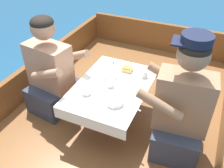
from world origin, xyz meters
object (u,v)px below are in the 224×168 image
coffee_cup_starboard (111,83)px  coffee_cup_center (144,73)px  sandwich (127,69)px  person_starboard (181,109)px  person_port (51,75)px  coffee_cup_port (86,91)px

coffee_cup_starboard → coffee_cup_center: (0.21, 0.26, -0.00)m
sandwich → coffee_cup_center: bearing=-1.3°
person_starboard → coffee_cup_center: bearing=-45.3°
person_port → sandwich: size_ratio=9.67×
coffee_cup_port → coffee_cup_starboard: bearing=51.6°
sandwich → coffee_cup_port: bearing=-113.2°
coffee_cup_port → person_port: bearing=162.5°
sandwich → coffee_cup_center: 0.16m
coffee_cup_port → coffee_cup_starboard: 0.22m
sandwich → coffee_cup_port: (-0.19, -0.44, -0.01)m
sandwich → coffee_cup_starboard: 0.27m
person_port → person_starboard: bearing=6.3°
person_port → coffee_cup_starboard: 0.60m
person_port → sandwich: bearing=32.8°
person_port → coffee_cup_port: bearing=-9.4°
person_port → coffee_cup_port: size_ratio=9.05×
person_port → coffee_cup_port: person_port is taller
coffee_cup_starboard → person_starboard: bearing=-6.7°
person_port → person_starboard: 1.20m
person_starboard → coffee_cup_center: 0.52m
sandwich → person_port: bearing=-155.4°
person_starboard → coffee_cup_starboard: bearing=-12.3°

